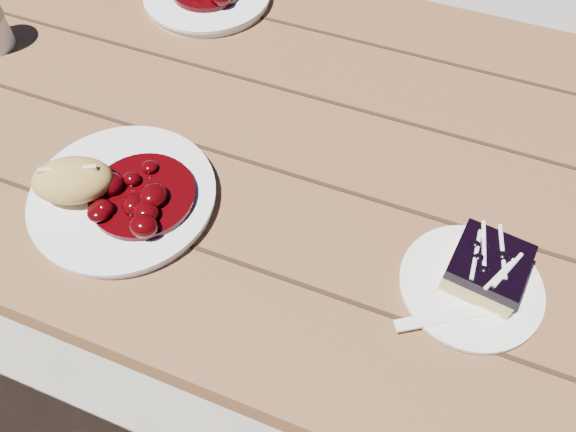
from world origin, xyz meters
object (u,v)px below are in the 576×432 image
at_px(picnic_table, 155,153).
at_px(blueberry_cake, 488,268).
at_px(main_plate, 124,198).
at_px(bread_roll, 73,180).
at_px(dessert_plate, 470,287).

height_order(picnic_table, blueberry_cake, blueberry_cake).
xyz_separation_m(main_plate, blueberry_cake, (0.48, 0.05, 0.03)).
height_order(bread_roll, blueberry_cake, bread_roll).
height_order(dessert_plate, blueberry_cake, blueberry_cake).
bearing_deg(dessert_plate, picnic_table, 163.61).
distance_m(bread_roll, blueberry_cake, 0.54).
relative_size(main_plate, dessert_plate, 1.46).
bearing_deg(dessert_plate, bread_roll, -173.52).
xyz_separation_m(picnic_table, bread_roll, (0.05, -0.23, 0.20)).
height_order(picnic_table, dessert_plate, dessert_plate).
relative_size(picnic_table, dessert_plate, 11.82).
bearing_deg(blueberry_cake, picnic_table, 172.70).
distance_m(main_plate, blueberry_cake, 0.48).
xyz_separation_m(bread_roll, dessert_plate, (0.52, 0.06, -0.04)).
height_order(main_plate, bread_roll, bread_roll).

